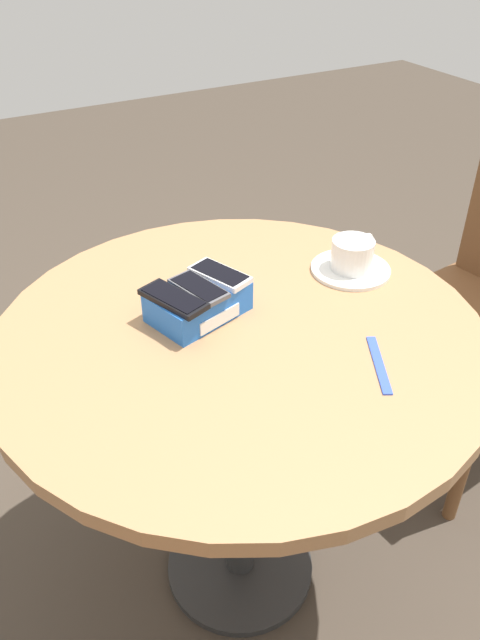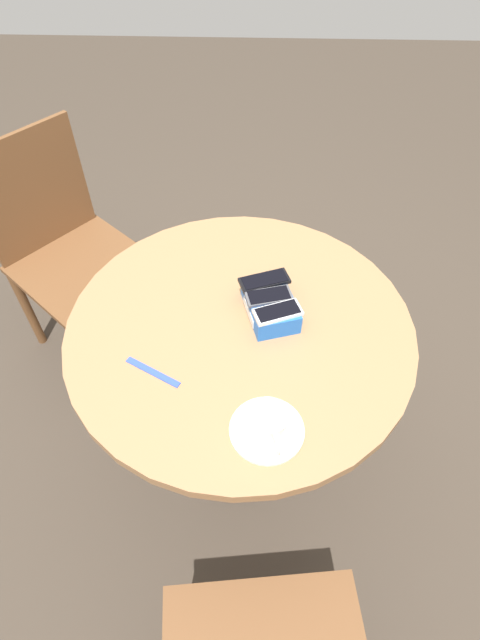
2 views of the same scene
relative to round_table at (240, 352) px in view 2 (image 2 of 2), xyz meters
name	(u,v)px [view 2 (image 2 of 2)]	position (x,y,z in m)	size (l,w,h in m)	color
ground_plane	(240,453)	(0.00, 0.00, -0.63)	(8.00, 8.00, 0.00)	#42382D
round_table	(240,352)	(0.00, 0.00, 0.00)	(0.91, 0.91, 0.74)	#2D2D2D
phone_box	(270,305)	(-0.05, 0.08, 0.14)	(0.20, 0.16, 0.06)	blue
phone_black	(264,281)	(-0.10, 0.06, 0.18)	(0.10, 0.14, 0.01)	black
phone_gray	(269,296)	(-0.05, 0.07, 0.18)	(0.08, 0.13, 0.01)	#515156
phone_white	(278,312)	(0.01, 0.09, 0.18)	(0.09, 0.13, 0.01)	silver
saucer	(267,430)	(0.30, 0.07, 0.12)	(0.17, 0.17, 0.01)	white
coffee_cup	(268,423)	(0.31, 0.07, 0.16)	(0.12, 0.09, 0.06)	white
lanyard_strap	(153,372)	(0.16, -0.21, 0.12)	(0.15, 0.02, 0.00)	blue
chair_near_window	(69,251)	(-0.58, -0.67, -0.16)	(0.62, 0.62, 0.90)	brown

